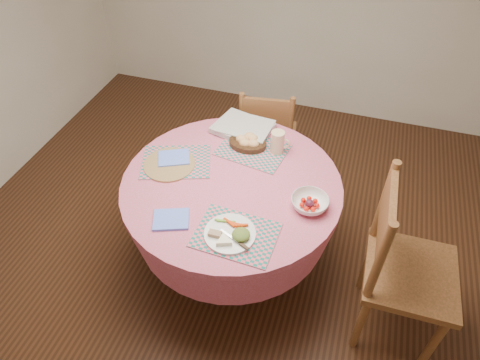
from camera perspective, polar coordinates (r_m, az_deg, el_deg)
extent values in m
plane|color=#331C0F|center=(2.96, -0.94, -10.79)|extent=(4.00, 4.00, 0.00)
cylinder|color=#CE6082|center=(2.40, -1.14, -0.61)|extent=(1.24, 1.24, 0.04)
cone|color=#CE6082|center=(2.52, -1.08, -3.38)|extent=(1.24, 1.24, 0.30)
cylinder|color=black|center=(2.78, -0.99, -8.16)|extent=(0.14, 0.14, 0.44)
cylinder|color=black|center=(2.93, -0.95, -10.45)|extent=(0.56, 0.56, 0.06)
cube|color=brown|center=(2.46, 21.81, -11.57)|extent=(0.47, 0.50, 0.04)
cylinder|color=brown|center=(2.60, 24.52, -19.02)|extent=(0.05, 0.05, 0.50)
cylinder|color=brown|center=(2.82, 24.34, -11.90)|extent=(0.05, 0.05, 0.50)
cylinder|color=brown|center=(2.53, 15.82, -17.76)|extent=(0.05, 0.05, 0.50)
cylinder|color=brown|center=(2.75, 16.60, -10.56)|extent=(0.05, 0.05, 0.50)
cylinder|color=brown|center=(2.09, 18.00, -10.53)|extent=(0.05, 0.05, 0.56)
cylinder|color=brown|center=(2.36, 18.62, -2.82)|extent=(0.05, 0.05, 0.56)
cube|color=brown|center=(2.14, 18.98, -4.51)|extent=(0.04, 0.40, 0.27)
cube|color=brown|center=(3.25, 3.66, 5.87)|extent=(0.46, 0.45, 0.04)
cylinder|color=brown|center=(3.50, 6.56, 4.42)|extent=(0.04, 0.04, 0.42)
cylinder|color=brown|center=(3.52, 1.08, 5.00)|extent=(0.04, 0.04, 0.42)
cylinder|color=brown|center=(3.26, 6.12, 0.93)|extent=(0.04, 0.04, 0.42)
cylinder|color=brown|center=(3.28, 0.26, 1.58)|extent=(0.04, 0.04, 0.42)
cylinder|color=brown|center=(2.96, 6.72, 7.01)|extent=(0.04, 0.04, 0.47)
cylinder|color=brown|center=(2.98, 0.23, 7.68)|extent=(0.04, 0.04, 0.47)
cube|color=brown|center=(2.91, 3.54, 8.84)|extent=(0.34, 0.08, 0.22)
cube|color=#147066|center=(2.13, -0.54, -7.31)|extent=(0.41, 0.32, 0.01)
cube|color=#147066|center=(2.54, -8.52, 2.43)|extent=(0.48, 0.41, 0.01)
cube|color=#147066|center=(2.60, 1.70, 4.06)|extent=(0.44, 0.36, 0.01)
cylinder|color=olive|center=(2.52, -9.39, 2.06)|extent=(0.30, 0.30, 0.01)
cube|color=#617FFA|center=(2.22, -9.17, -5.22)|extent=(0.22, 0.20, 0.01)
cube|color=#617FFA|center=(2.55, -8.80, 2.92)|extent=(0.22, 0.20, 0.01)
cylinder|color=white|center=(2.12, -1.35, -7.16)|extent=(0.26, 0.26, 0.01)
ellipsoid|color=#33531C|center=(2.08, 0.12, -7.32)|extent=(0.09, 0.09, 0.04)
cylinder|color=#FFF5CC|center=(2.07, -2.21, -8.09)|extent=(0.12, 0.12, 0.02)
cube|color=#927654|center=(2.10, -3.36, -7.13)|extent=(0.07, 0.04, 0.02)
cube|color=silver|center=(2.09, -1.10, -7.71)|extent=(0.14, 0.07, 0.00)
cylinder|color=black|center=(2.61, 1.04, 4.92)|extent=(0.23, 0.23, 0.03)
ellipsoid|color=#FAC080|center=(2.60, 0.20, 5.69)|extent=(0.07, 0.06, 0.05)
ellipsoid|color=#FAC080|center=(2.61, 1.66, 5.83)|extent=(0.07, 0.06, 0.05)
ellipsoid|color=#FAC080|center=(2.56, 1.78, 5.10)|extent=(0.07, 0.06, 0.05)
ellipsoid|color=#FAC080|center=(2.57, 0.64, 5.18)|extent=(0.07, 0.06, 0.05)
ellipsoid|color=#FAC080|center=(2.62, 1.30, 6.04)|extent=(0.07, 0.06, 0.05)
cylinder|color=beige|center=(2.54, 5.02, 5.08)|extent=(0.08, 0.08, 0.14)
torus|color=beige|center=(2.54, 5.96, 4.89)|extent=(0.07, 0.01, 0.07)
imported|color=white|center=(2.26, 9.26, -3.05)|extent=(0.21, 0.21, 0.06)
sphere|color=red|center=(2.27, 10.23, -3.40)|extent=(0.03, 0.03, 0.03)
sphere|color=red|center=(2.29, 10.00, -2.77)|extent=(0.03, 0.03, 0.03)
sphere|color=red|center=(2.29, 9.21, -2.46)|extent=(0.03, 0.03, 0.03)
sphere|color=red|center=(2.28, 8.44, -2.69)|extent=(0.03, 0.03, 0.03)
sphere|color=red|center=(2.26, 8.27, -3.30)|extent=(0.03, 0.03, 0.03)
sphere|color=red|center=(2.24, 8.83, -3.83)|extent=(0.03, 0.03, 0.03)
sphere|color=red|center=(2.24, 9.72, -3.88)|extent=(0.03, 0.03, 0.03)
sphere|color=#491526|center=(2.27, 9.25, -3.13)|extent=(0.05, 0.05, 0.05)
cube|color=silver|center=(2.73, 0.36, 6.95)|extent=(0.40, 0.35, 0.03)
cube|color=silver|center=(2.71, 0.77, 7.23)|extent=(0.34, 0.28, 0.01)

